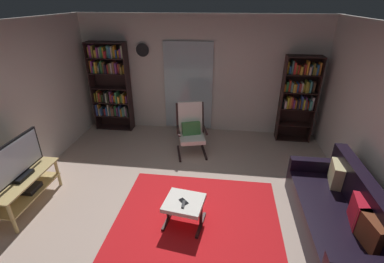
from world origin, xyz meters
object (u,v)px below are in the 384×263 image
tv_stand (26,187)px  bookshelf_near_tv (111,85)px  lounge_armchair (191,128)px  tv_remote (183,204)px  cell_phone (184,201)px  leather_sofa (338,216)px  television (17,161)px  wall_clock (143,50)px  ottoman (184,205)px  bookshelf_near_sofa (299,93)px

tv_stand → bookshelf_near_tv: bearing=85.1°
lounge_armchair → tv_remote: size_ratio=7.10×
cell_phone → leather_sofa: bearing=-42.5°
leather_sofa → tv_remote: (-2.03, -0.14, 0.08)m
television → wall_clock: size_ratio=3.42×
television → lounge_armchair: (2.23, 1.97, -0.27)m
television → wall_clock: bearing=71.5°
bookshelf_near_tv → ottoman: (2.16, -2.93, -0.75)m
tv_stand → tv_remote: 2.42m
leather_sofa → cell_phone: bearing=-177.9°
leather_sofa → tv_stand: bearing=179.9°
bookshelf_near_tv → lounge_armchair: bookshelf_near_tv is taller
lounge_armchair → tv_stand: bearing=-138.7°
wall_clock → cell_phone: bearing=-66.0°
cell_phone → ottoman: bearing=31.5°
tv_stand → lounge_armchair: size_ratio=1.14×
tv_remote → wall_clock: (-1.39, 3.17, 1.45)m
bookshelf_near_tv → tv_remote: 3.77m
ottoman → bookshelf_near_sofa: bearing=55.3°
cell_phone → wall_clock: wall_clock is taller
bookshelf_near_tv → lounge_armchair: bearing=-24.5°
television → cell_phone: (2.40, -0.07, -0.41)m
bookshelf_near_sofa → wall_clock: 3.49m
bookshelf_near_tv → cell_phone: size_ratio=14.53×
tv_stand → wall_clock: wall_clock is taller
cell_phone → bookshelf_near_tv: bearing=81.6°
television → leather_sofa: bearing=0.0°
lounge_armchair → television: bearing=-138.5°
leather_sofa → ottoman: 2.03m
bookshelf_near_sofa → leather_sofa: (0.03, -2.83, -0.75)m
cell_phone → television: bearing=133.6°
bookshelf_near_sofa → lounge_armchair: bearing=-158.5°
bookshelf_near_tv → tv_remote: size_ratio=14.12×
cell_phone → tv_remote: bearing=-128.3°
wall_clock → bookshelf_near_sofa: bearing=-3.5°
television → tv_stand: bearing=102.9°
tv_stand → leather_sofa: leather_sofa is taller
bookshelf_near_sofa → bookshelf_near_tv: bearing=179.4°
bookshelf_near_tv → cell_phone: bookshelf_near_tv is taller
bookshelf_near_sofa → leather_sofa: size_ratio=0.93×
tv_stand → cell_phone: tv_stand is taller
television → leather_sofa: television is taller
leather_sofa → cell_phone: 2.04m
tv_remote → wall_clock: 3.75m
bookshelf_near_tv → wall_clock: bookshelf_near_tv is taller
leather_sofa → cell_phone: (-2.04, -0.08, 0.08)m
leather_sofa → tv_remote: size_ratio=13.82×
tv_stand → bookshelf_near_tv: size_ratio=0.57×
leather_sofa → lounge_armchair: lounge_armchair is taller
cell_phone → wall_clock: (-1.38, 3.11, 1.45)m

